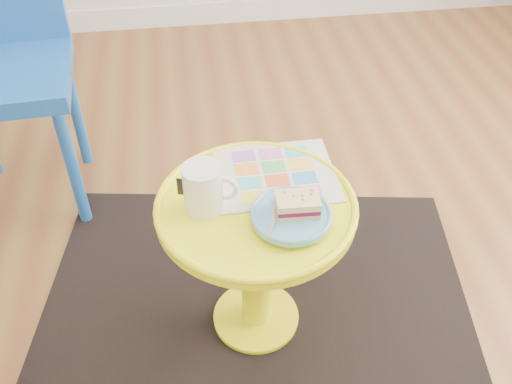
{
  "coord_description": "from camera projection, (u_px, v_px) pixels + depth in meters",
  "views": [
    {
      "loc": [
        -0.01,
        -1.06,
        1.43
      ],
      "look_at": [
        0.14,
        -0.04,
        0.51
      ],
      "focal_mm": 40.0,
      "sensor_mm": 36.0,
      "label": 1
    }
  ],
  "objects": [
    {
      "name": "rug",
      "position": [
        256.0,
        318.0,
        1.72
      ],
      "size": [
        1.46,
        1.3,
        0.01
      ],
      "primitive_type": "cube",
      "rotation": [
        0.0,
        0.0,
        -0.16
      ],
      "color": "black",
      "rests_on": "ground"
    },
    {
      "name": "mug",
      "position": [
        204.0,
        187.0,
        1.35
      ],
      "size": [
        0.13,
        0.09,
        0.12
      ],
      "rotation": [
        0.0,
        0.0,
        -0.26
      ],
      "color": "white",
      "rests_on": "side_table"
    },
    {
      "name": "newspaper",
      "position": [
        276.0,
        174.0,
        1.48
      ],
      "size": [
        0.31,
        0.26,
        0.01
      ],
      "primitive_type": "cube",
      "rotation": [
        0.0,
        0.0,
        0.0
      ],
      "color": "silver",
      "rests_on": "side_table"
    },
    {
      "name": "floor",
      "position": [
        209.0,
        314.0,
        1.73
      ],
      "size": [
        4.0,
        4.0,
        0.0
      ],
      "primitive_type": "plane",
      "color": "brown",
      "rests_on": "ground"
    },
    {
      "name": "cake_slice",
      "position": [
        298.0,
        204.0,
        1.33
      ],
      "size": [
        0.1,
        0.07,
        0.04
      ],
      "rotation": [
        0.0,
        0.0,
        -0.05
      ],
      "color": "#D3BC8C",
      "rests_on": "plate"
    },
    {
      "name": "plate",
      "position": [
        291.0,
        216.0,
        1.35
      ],
      "size": [
        0.19,
        0.19,
        0.02
      ],
      "color": "#5DA0C6",
      "rests_on": "newspaper"
    },
    {
      "name": "side_table",
      "position": [
        256.0,
        241.0,
        1.49
      ],
      "size": [
        0.5,
        0.5,
        0.47
      ],
      "color": "#F8F414",
      "rests_on": "ground"
    },
    {
      "name": "fork",
      "position": [
        275.0,
        213.0,
        1.34
      ],
      "size": [
        0.06,
        0.14,
        0.0
      ],
      "rotation": [
        0.0,
        0.0,
        -0.3
      ],
      "color": "silver",
      "rests_on": "plate"
    }
  ]
}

